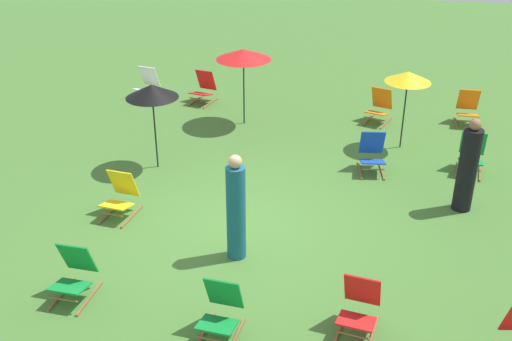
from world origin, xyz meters
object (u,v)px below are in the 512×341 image
Objects in this scene: deckchair_2 at (359,308)px; deckchair_9 at (471,154)px; person_0 at (468,168)px; deckchair_1 at (120,196)px; deckchair_8 at (372,154)px; deckchair_10 at (204,88)px; deckchair_4 at (468,109)px; deckchair_7 at (147,84)px; person_1 at (236,210)px; deckchair_3 at (221,311)px; deckchair_0 at (379,107)px; umbrella_2 at (152,91)px; deckchair_6 at (74,274)px; umbrella_0 at (408,77)px; umbrella_1 at (244,54)px.

deckchair_9 is at bearing 77.78° from deckchair_2.
deckchair_2 is 0.48× the size of person_0.
deckchair_1 is at bearing -123.22° from person_0.
deckchair_8 is 0.99× the size of deckchair_10.
deckchair_7 is (-8.02, 0.03, 0.00)m from deckchair_4.
person_0 is (7.59, -4.17, 0.44)m from deckchair_7.
deckchair_9 is 0.99× the size of deckchair_10.
deckchair_2 is 1.00× the size of deckchair_7.
person_1 is (-1.99, 1.31, 0.47)m from deckchair_2.
deckchair_3 is 9.24m from deckchair_7.
umbrella_2 is (-4.31, -3.39, 1.25)m from deckchair_0.
deckchair_7 is at bearing -166.16° from person_0.
umbrella_2 is at bearing -124.17° from deckchair_0.
deckchair_1 is 4.77m from deckchair_2.
deckchair_6 is at bearing -74.75° from deckchair_10.
deckchair_1 is 2.29m from umbrella_2.
deckchair_3 is 2.27m from deckchair_6.
umbrella_0 is at bearing -4.54° from deckchair_7.
deckchair_3 is 0.49× the size of umbrella_0.
deckchair_10 is 7.39m from person_0.
umbrella_2 reaches higher than deckchair_10.
deckchair_1 is at bearing 161.47° from deckchair_2.
deckchair_3 is at bearing -60.28° from umbrella_2.
deckchair_0 and deckchair_8 have the same top height.
deckchair_9 is 0.49× the size of umbrella_0.
deckchair_10 is (-6.34, 2.62, 0.00)m from deckchair_9.
deckchair_0 is at bearing 137.23° from deckchair_9.
deckchair_7 is 6.84m from umbrella_0.
deckchair_7 is 8.28m from deckchair_9.
person_0 reaches higher than deckchair_10.
deckchair_3 is 0.99× the size of deckchair_10.
person_0 is (5.88, 1.48, 0.44)m from deckchair_1.
deckchair_7 is 1.52m from deckchair_10.
deckchair_1 is 2.47m from person_1.
umbrella_2 is 6.00m from person_0.
deckchair_2 and deckchair_10 have the same top height.
deckchair_8 is 3.99m from person_1.
person_0 is (1.66, -1.18, 0.44)m from deckchair_8.
deckchair_4 is at bearing 126.77° from person_0.
deckchair_0 is 2.07m from deckchair_4.
deckchair_6 is (-6.04, -7.87, 0.00)m from deckchair_4.
deckchair_9 is at bearing -16.26° from umbrella_1.
deckchair_4 is at bearing 93.57° from deckchair_9.
deckchair_1 and deckchair_10 have the same top height.
person_1 is at bearing -77.99° from umbrella_1.
deckchair_6 is at bearing -77.48° from deckchair_1.
umbrella_0 is 5.40m from person_1.
deckchair_2 is 7.45m from umbrella_1.
umbrella_0 is at bearing -132.31° from deckchair_4.
deckchair_1 is at bearing -156.88° from deckchair_8.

